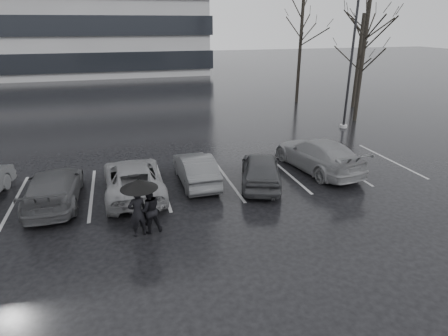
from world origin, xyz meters
The scene contains 14 objects.
ground centered at (0.00, 0.00, 0.00)m, with size 160.00×160.00×0.00m, color black.
car_main centered at (1.80, 1.54, 0.67)m, with size 1.59×3.95×1.35m, color black.
car_west_a centered at (-0.79, 2.41, 0.63)m, with size 1.33×3.81×1.26m, color #2B2B2D.
car_west_b centered at (-3.37, 2.01, 0.65)m, with size 2.16×4.68×1.30m, color #545457.
car_west_c centered at (-6.26, 1.95, 0.65)m, with size 1.81×4.45×1.29m, color black.
car_east centered at (4.89, 2.40, 0.72)m, with size 2.03×4.99×1.45m, color #545457.
pedestrian_left centered at (-3.39, -1.23, 0.80)m, with size 0.59×0.39×1.61m, color black.
pedestrian_right centered at (-3.02, -1.10, 0.80)m, with size 0.78×0.60×1.60m, color black.
umbrella centered at (-3.27, -1.25, 1.77)m, with size 1.15×1.15×1.95m.
lamp_post centered at (10.20, 8.55, 3.88)m, with size 0.46×0.46×8.48m.
stall_stripes centered at (-0.80, 2.50, 0.00)m, with size 19.72×5.00×0.00m.
tree_east centered at (12.00, 10.00, 4.00)m, with size 0.26×0.26×8.00m, color black.
tree_ne centered at (14.50, 14.00, 3.50)m, with size 0.26×0.26×7.00m, color black.
tree_north centered at (11.00, 17.00, 4.25)m, with size 0.26×0.26×8.50m, color black.
Camera 1 is at (-3.61, -11.94, 6.35)m, focal length 30.00 mm.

